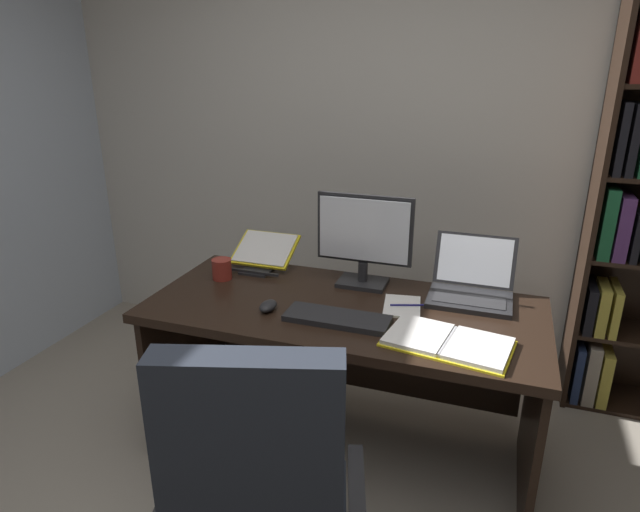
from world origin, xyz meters
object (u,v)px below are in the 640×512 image
laptop (471,286)px  coffee_mug (222,269)px  keyboard (337,318)px  pen (407,305)px  monitor (364,241)px  open_binder (448,342)px  notepad (402,306)px  computer_mouse (268,306)px  reading_stand_with_book (264,252)px  desk (349,340)px

laptop → coffee_mug: 1.14m
keyboard → pen: bearing=41.0°
monitor → keyboard: monitor is taller
open_binder → notepad: open_binder is taller
laptop → open_binder: 0.46m
computer_mouse → pen: size_ratio=0.74×
keyboard → open_binder: 0.44m
pen → coffee_mug: 0.89m
laptop → keyboard: (-0.48, -0.41, -0.04)m
open_binder → monitor: bearing=143.5°
reading_stand_with_book → coffee_mug: bearing=-118.2°
desk → notepad: notepad is taller
desk → reading_stand_with_book: size_ratio=5.49×
computer_mouse → notepad: (0.52, 0.21, -0.02)m
desk → laptop: 0.59m
desk → keyboard: bearing=-86.3°
monitor → notepad: size_ratio=2.08×
keyboard → computer_mouse: computer_mouse is taller
desk → notepad: 0.32m
reading_stand_with_book → open_binder: (0.97, -0.51, -0.06)m
keyboard → coffee_mug: bearing=159.3°
open_binder → keyboard: bearing=-177.4°
desk → pen: 0.34m
desk → monitor: size_ratio=3.79×
open_binder → coffee_mug: (-1.08, 0.29, 0.04)m
laptop → coffee_mug: (-1.13, -0.16, -0.00)m
open_binder → notepad: (-0.22, 0.26, -0.01)m
monitor → keyboard: (0.00, -0.40, -0.20)m
monitor → coffee_mug: monitor is taller
open_binder → notepad: 0.34m
monitor → laptop: size_ratio=1.25×
open_binder → coffee_mug: size_ratio=5.00×
desk → notepad: size_ratio=7.91×
pen → coffee_mug: size_ratio=1.44×
desk → keyboard: size_ratio=3.96×
notepad → open_binder: bearing=-50.0°
computer_mouse → keyboard: bearing=0.0°
keyboard → notepad: 0.30m
desk → pen: (0.25, -0.02, 0.22)m
reading_stand_with_book → pen: reading_stand_with_book is taller
laptop → keyboard: size_ratio=0.83×
desk → open_binder: bearing=-31.4°
desk → pen: bearing=-3.8°
laptop → computer_mouse: bearing=-152.6°
notepad → pen: (0.02, 0.00, 0.01)m
monitor → coffee_mug: (-0.65, -0.15, -0.16)m
keyboard → notepad: size_ratio=2.00×
laptop → reading_stand_with_book: laptop is taller
coffee_mug → monitor: bearing=13.2°
computer_mouse → pen: bearing=21.1°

